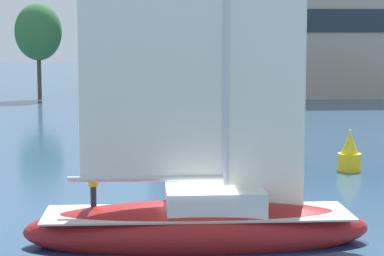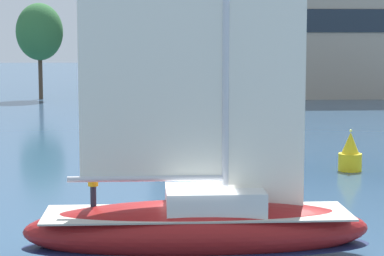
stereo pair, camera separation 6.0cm
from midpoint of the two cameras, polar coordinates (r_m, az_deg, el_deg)
waterfront_building at (r=97.13m, az=6.12°, el=7.76°), size 32.79×17.20×17.72m
tree_shore_left at (r=91.92m, az=-11.65°, el=7.18°), size 5.58×5.58×11.49m
sailboat_main at (r=25.18m, az=0.40°, el=-7.19°), size 11.71×3.32×16.06m
channel_buoy at (r=42.49m, az=11.88°, el=-1.97°), size 1.30×1.30×2.33m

